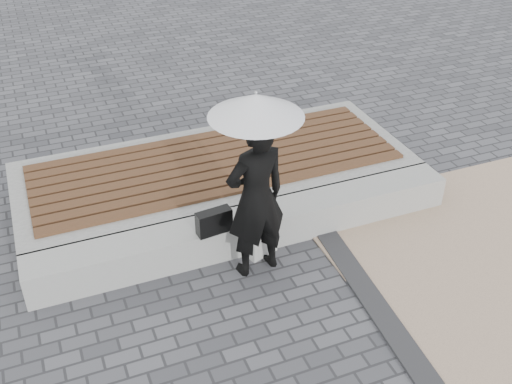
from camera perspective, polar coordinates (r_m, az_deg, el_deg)
ground at (r=6.10m, az=5.13°, el=-13.29°), size 80.00×80.00×0.00m
edging_band at (r=6.11m, az=13.80°, el=-14.11°), size 0.61×5.20×0.04m
seating_ledge at (r=7.05m, az=-0.54°, el=-3.37°), size 5.00×0.45×0.40m
timber_platform at (r=7.99m, az=-3.70°, el=1.45°), size 5.00×2.00×0.40m
timber_decking at (r=7.87m, az=-3.75°, el=2.81°), size 4.60×1.60×0.04m
woman at (r=6.26m, az=0.00°, el=-0.58°), size 0.73×0.54×1.85m
parasol at (r=5.74m, az=0.00°, el=8.02°), size 0.92×0.92×1.18m
handbag at (r=6.60m, az=-3.92°, el=-2.76°), size 0.40×0.18×0.27m
canvas_tote at (r=6.89m, az=0.54°, el=-4.55°), size 0.38×0.25×0.37m
magazine at (r=6.74m, az=0.71°, el=-3.54°), size 0.28×0.22×0.01m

